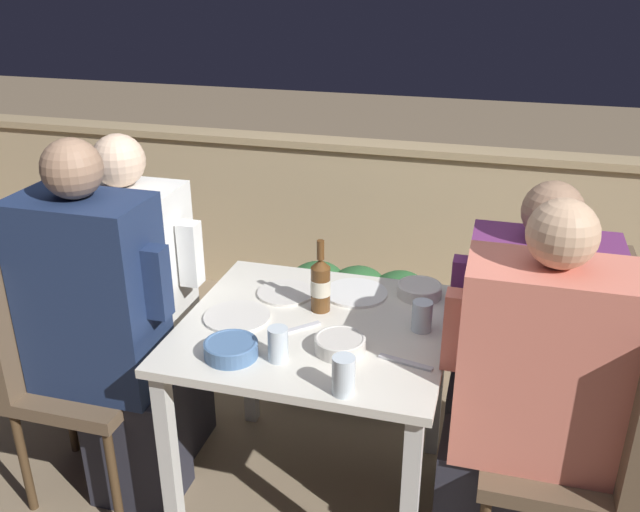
{
  "coord_description": "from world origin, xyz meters",
  "views": [
    {
      "loc": [
        0.54,
        -1.89,
        1.84
      ],
      "look_at": [
        0.0,
        0.06,
        0.95
      ],
      "focal_mm": 38.0,
      "sensor_mm": 36.0,
      "label": 1
    }
  ],
  "objects_px": {
    "chair_left_near": "(58,350)",
    "beer_bottle": "(321,284)",
    "chair_left_far": "(99,307)",
    "chair_right_near": "(594,432)",
    "person_coral_top": "(524,404)",
    "person_white_polo": "(143,298)",
    "person_purple_stripe": "(521,356)",
    "person_navy_jumper": "(105,333)",
    "chair_right_far": "(583,373)",
    "potted_plant": "(102,280)"
  },
  "relations": [
    {
      "from": "person_white_polo",
      "to": "potted_plant",
      "type": "distance_m",
      "value": 0.76
    },
    {
      "from": "chair_left_far",
      "to": "chair_right_near",
      "type": "distance_m",
      "value": 1.84
    },
    {
      "from": "chair_left_far",
      "to": "beer_bottle",
      "type": "relative_size",
      "value": 3.73
    },
    {
      "from": "person_purple_stripe",
      "to": "potted_plant",
      "type": "relative_size",
      "value": 1.78
    },
    {
      "from": "person_coral_top",
      "to": "chair_right_far",
      "type": "distance_m",
      "value": 0.38
    },
    {
      "from": "chair_left_far",
      "to": "beer_bottle",
      "type": "height_order",
      "value": "beer_bottle"
    },
    {
      "from": "person_navy_jumper",
      "to": "potted_plant",
      "type": "distance_m",
      "value": 1.02
    },
    {
      "from": "chair_left_far",
      "to": "person_coral_top",
      "type": "bearing_deg",
      "value": -10.39
    },
    {
      "from": "person_white_polo",
      "to": "chair_right_far",
      "type": "xyz_separation_m",
      "value": [
        1.61,
        0.02,
        -0.07
      ]
    },
    {
      "from": "chair_left_near",
      "to": "chair_left_far",
      "type": "relative_size",
      "value": 1.0
    },
    {
      "from": "person_coral_top",
      "to": "person_purple_stripe",
      "type": "height_order",
      "value": "person_coral_top"
    },
    {
      "from": "chair_left_near",
      "to": "beer_bottle",
      "type": "height_order",
      "value": "beer_bottle"
    },
    {
      "from": "chair_left_near",
      "to": "person_purple_stripe",
      "type": "bearing_deg",
      "value": 12.21
    },
    {
      "from": "person_purple_stripe",
      "to": "person_navy_jumper",
      "type": "bearing_deg",
      "value": -166.07
    },
    {
      "from": "chair_left_near",
      "to": "chair_right_near",
      "type": "height_order",
      "value": "same"
    },
    {
      "from": "person_navy_jumper",
      "to": "person_purple_stripe",
      "type": "height_order",
      "value": "person_navy_jumper"
    },
    {
      "from": "person_navy_jumper",
      "to": "chair_right_far",
      "type": "height_order",
      "value": "person_navy_jumper"
    },
    {
      "from": "chair_right_near",
      "to": "person_coral_top",
      "type": "height_order",
      "value": "person_coral_top"
    },
    {
      "from": "chair_left_near",
      "to": "chair_left_far",
      "type": "distance_m",
      "value": 0.32
    },
    {
      "from": "person_white_polo",
      "to": "potted_plant",
      "type": "height_order",
      "value": "person_white_polo"
    },
    {
      "from": "chair_left_near",
      "to": "chair_left_far",
      "type": "bearing_deg",
      "value": 97.03
    },
    {
      "from": "potted_plant",
      "to": "chair_right_near",
      "type": "bearing_deg",
      "value": -20.4
    },
    {
      "from": "chair_left_near",
      "to": "chair_right_far",
      "type": "height_order",
      "value": "same"
    },
    {
      "from": "person_navy_jumper",
      "to": "potted_plant",
      "type": "xyz_separation_m",
      "value": [
        -0.56,
        0.82,
        -0.25
      ]
    },
    {
      "from": "person_coral_top",
      "to": "person_purple_stripe",
      "type": "distance_m",
      "value": 0.32
    },
    {
      "from": "chair_left_far",
      "to": "chair_right_far",
      "type": "relative_size",
      "value": 1.0
    },
    {
      "from": "beer_bottle",
      "to": "chair_left_near",
      "type": "bearing_deg",
      "value": -163.2
    },
    {
      "from": "chair_left_far",
      "to": "chair_right_far",
      "type": "height_order",
      "value": "same"
    },
    {
      "from": "person_coral_top",
      "to": "beer_bottle",
      "type": "height_order",
      "value": "person_coral_top"
    },
    {
      "from": "person_navy_jumper",
      "to": "beer_bottle",
      "type": "distance_m",
      "value": 0.75
    },
    {
      "from": "person_purple_stripe",
      "to": "chair_right_near",
      "type": "bearing_deg",
      "value": -56.17
    },
    {
      "from": "person_purple_stripe",
      "to": "chair_left_near",
      "type": "bearing_deg",
      "value": -167.79
    },
    {
      "from": "person_coral_top",
      "to": "beer_bottle",
      "type": "xyz_separation_m",
      "value": [
        -0.69,
        0.24,
        0.19
      ]
    },
    {
      "from": "person_navy_jumper",
      "to": "person_white_polo",
      "type": "xyz_separation_m",
      "value": [
        -0.04,
        0.32,
        -0.03
      ]
    },
    {
      "from": "person_coral_top",
      "to": "beer_bottle",
      "type": "distance_m",
      "value": 0.76
    },
    {
      "from": "chair_left_near",
      "to": "potted_plant",
      "type": "xyz_separation_m",
      "value": [
        -0.36,
        0.82,
        -0.15
      ]
    },
    {
      "from": "potted_plant",
      "to": "person_navy_jumper",
      "type": "bearing_deg",
      "value": -55.61
    },
    {
      "from": "person_coral_top",
      "to": "chair_left_near",
      "type": "bearing_deg",
      "value": -179.13
    },
    {
      "from": "person_navy_jumper",
      "to": "beer_bottle",
      "type": "relative_size",
      "value": 5.2
    },
    {
      "from": "person_coral_top",
      "to": "person_navy_jumper",
      "type": "bearing_deg",
      "value": -179.01
    },
    {
      "from": "chair_left_near",
      "to": "beer_bottle",
      "type": "relative_size",
      "value": 3.73
    },
    {
      "from": "person_white_polo",
      "to": "potted_plant",
      "type": "xyz_separation_m",
      "value": [
        -0.52,
        0.5,
        -0.22
      ]
    },
    {
      "from": "person_navy_jumper",
      "to": "person_white_polo",
      "type": "distance_m",
      "value": 0.32
    },
    {
      "from": "chair_right_far",
      "to": "person_white_polo",
      "type": "bearing_deg",
      "value": -179.32
    },
    {
      "from": "person_navy_jumper",
      "to": "chair_right_near",
      "type": "bearing_deg",
      "value": 0.87
    },
    {
      "from": "person_white_polo",
      "to": "chair_left_far",
      "type": "bearing_deg",
      "value": 180.0
    },
    {
      "from": "chair_left_near",
      "to": "beer_bottle",
      "type": "distance_m",
      "value": 0.96
    },
    {
      "from": "person_white_polo",
      "to": "chair_right_near",
      "type": "xyz_separation_m",
      "value": [
        1.62,
        -0.3,
        -0.07
      ]
    },
    {
      "from": "person_purple_stripe",
      "to": "potted_plant",
      "type": "height_order",
      "value": "person_purple_stripe"
    },
    {
      "from": "person_white_polo",
      "to": "person_purple_stripe",
      "type": "bearing_deg",
      "value": 0.78
    }
  ]
}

